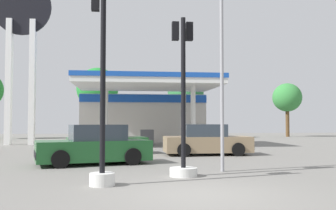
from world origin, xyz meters
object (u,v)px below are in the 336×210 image
station_pole_sign (22,27)px  traffic_signal_0 (102,120)px  tree_3 (287,98)px  tree_2 (186,92)px  corner_streetlamp (223,46)px  car_0 (207,141)px  car_1 (94,146)px  tree_1 (98,89)px  car_2 (106,141)px  traffic_signal_1 (183,122)px

station_pole_sign → traffic_signal_0: (6.73, -18.11, -6.84)m
traffic_signal_0 → tree_3: tree_3 is taller
tree_2 → tree_3: size_ratio=1.12×
tree_3 → corner_streetlamp: 31.19m
traffic_signal_0 → corner_streetlamp: corner_streetlamp is taller
car_0 → station_pole_sign: bearing=139.8°
traffic_signal_0 → tree_2: size_ratio=0.80×
car_1 → tree_1: (-1.38, 23.05, 4.26)m
car_2 → traffic_signal_1: size_ratio=0.87×
car_2 → tree_1: tree_1 is taller
station_pole_sign → car_0: 16.90m
car_0 → tree_2: size_ratio=0.65×
station_pole_sign → traffic_signal_1: bearing=-61.4°
car_0 → traffic_signal_0: 9.73m
car_0 → tree_2: 19.67m
station_pole_sign → tree_3: (25.33, 11.45, -4.25)m
station_pole_sign → car_2: size_ratio=3.15×
car_2 → tree_2: (7.18, 18.01, 3.97)m
tree_2 → station_pole_sign: bearing=-145.2°
car_1 → corner_streetlamp: bearing=-33.6°
car_0 → tree_2: (2.21, 19.14, 3.92)m
corner_streetlamp → traffic_signal_1: bearing=-155.4°
station_pole_sign → traffic_signal_0: 20.49m
car_2 → car_1: bearing=-93.5°
car_0 → car_2: car_0 is taller
tree_2 → tree_1: bearing=177.1°
car_1 → station_pole_sign: bearing=115.3°
car_1 → tree_2: bearing=71.7°
traffic_signal_0 → tree_1: (-1.92, 28.05, 3.26)m
traffic_signal_1 → tree_1: (-4.29, 26.64, 3.33)m
station_pole_sign → car_0: station_pole_sign is taller
traffic_signal_1 → corner_streetlamp: 2.98m
station_pole_sign → tree_2: size_ratio=2.02×
car_2 → traffic_signal_1: 8.65m
traffic_signal_1 → tree_3: size_ratio=0.82×
tree_2 → tree_3: (11.68, 1.96, -0.33)m
tree_3 → corner_streetlamp: (-14.76, -27.48, -0.14)m
car_0 → tree_3: size_ratio=0.72×
corner_streetlamp → tree_1: bearing=102.5°
car_2 → traffic_signal_1: (2.64, -8.18, 0.98)m
traffic_signal_1 → tree_3: tree_3 is taller
car_1 → traffic_signal_1: (2.92, -3.58, 0.93)m
car_1 → tree_2: 24.13m
car_2 → traffic_signal_0: bearing=-88.5°
traffic_signal_0 → tree_3: bearing=57.8°
traffic_signal_1 → tree_2: size_ratio=0.74×
station_pole_sign → car_0: size_ratio=3.13×
car_1 → tree_1: 23.49m
station_pole_sign → car_2: (6.47, -8.52, -7.89)m
car_2 → corner_streetlamp: size_ratio=0.61×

